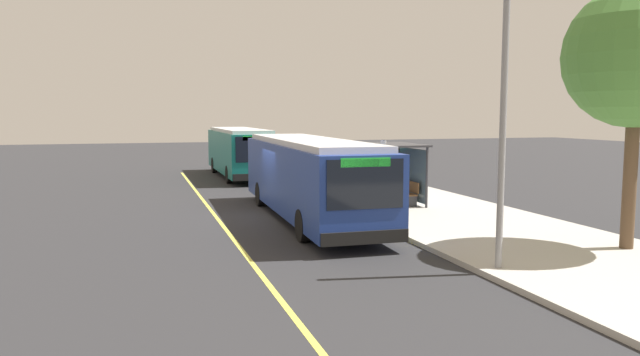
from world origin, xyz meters
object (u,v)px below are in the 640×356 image
transit_bus_second (240,151)px  route_sign_post (384,168)px  waiting_bench (406,192)px  transit_bus_main (309,175)px

transit_bus_second → route_sign_post: size_ratio=3.77×
transit_bus_second → waiting_bench: 14.65m
transit_bus_second → route_sign_post: same height
transit_bus_main → waiting_bench: bearing=107.6°
transit_bus_main → transit_bus_second: 15.34m
transit_bus_second → waiting_bench: transit_bus_second is taller
transit_bus_main → route_sign_post: same height
transit_bus_main → route_sign_post: (1.48, 2.31, 0.34)m
transit_bus_second → transit_bus_main: bearing=-0.0°
transit_bus_main → transit_bus_second: bearing=180.0°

